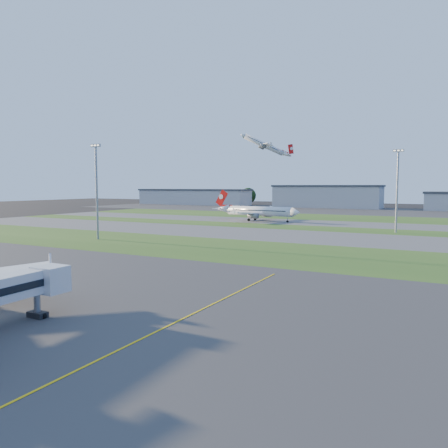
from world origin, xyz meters
The scene contains 18 objects.
ground centered at (0.00, 0.00, 0.00)m, with size 700.00×700.00×0.00m, color black.
apron_near centered at (0.00, 0.00, 0.01)m, with size 300.00×70.00×0.01m, color #333335.
grass_strip_a centered at (0.00, 52.00, 0.01)m, with size 300.00×34.00×0.01m, color #2C521B.
taxiway_a centered at (0.00, 85.00, 0.01)m, with size 300.00×32.00×0.01m, color #515154.
grass_strip_b centered at (0.00, 110.00, 0.01)m, with size 300.00×18.00×0.01m, color #2C521B.
taxiway_b centered at (0.00, 132.00, 0.01)m, with size 300.00×26.00×0.01m, color #515154.
grass_strip_c centered at (0.00, 165.00, 0.01)m, with size 300.00×40.00×0.01m, color #2C521B.
apron_far centered at (0.00, 225.00, 0.01)m, with size 400.00×80.00×0.01m, color #333335.
yellow_line centered at (5.00, 0.00, 0.00)m, with size 0.25×60.00×0.02m, color gold.
airliner_taxiing centered at (-41.05, 130.20, 4.08)m, with size 37.21×31.41×11.63m.
airliner_departing centered at (-79.72, 228.74, 41.10)m, with size 30.20×25.98×10.55m.
light_mast_west centered at (-55.00, 52.00, 14.81)m, with size 3.20×0.70×25.80m.
light_mast_centre centered at (15.00, 108.00, 14.81)m, with size 3.20×0.70×25.80m.
hangar_far_west centered at (-150.00, 255.00, 6.14)m, with size 91.80×23.00×12.20m.
hangar_west centered at (-45.00, 255.00, 7.64)m, with size 71.40×23.00×15.20m.
tree_far_west centered at (-190.00, 268.00, 6.49)m, with size 11.00×11.00×12.00m.
tree_west centered at (-110.00, 270.00, 7.14)m, with size 12.10×12.10×13.20m.
tree_mid_west centered at (-20.00, 266.00, 5.84)m, with size 9.90×9.90×10.80m.
Camera 1 is at (30.74, -36.55, 14.54)m, focal length 35.00 mm.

